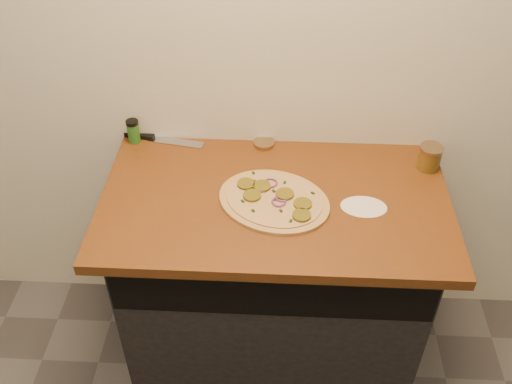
# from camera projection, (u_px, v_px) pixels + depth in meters

# --- Properties ---
(cabinet) EXTENTS (1.10, 0.60, 0.86)m
(cabinet) POSITION_uv_depth(u_px,v_px,m) (273.00, 280.00, 2.28)
(cabinet) COLOR black
(cabinet) RESTS_ON ground
(countertop) EXTENTS (1.20, 0.70, 0.04)m
(countertop) POSITION_uv_depth(u_px,v_px,m) (275.00, 201.00, 1.97)
(countertop) COLOR brown
(countertop) RESTS_ON cabinet
(pizza) EXTENTS (0.50, 0.50, 0.03)m
(pizza) POSITION_uv_depth(u_px,v_px,m) (274.00, 200.00, 1.93)
(pizza) COLOR tan
(pizza) RESTS_ON countertop
(chefs_knife) EXTENTS (0.32, 0.09, 0.02)m
(chefs_knife) POSITION_uv_depth(u_px,v_px,m) (157.00, 139.00, 2.21)
(chefs_knife) COLOR #B7BAC1
(chefs_knife) RESTS_ON countertop
(mason_jar_lid) EXTENTS (0.10, 0.10, 0.02)m
(mason_jar_lid) POSITION_uv_depth(u_px,v_px,m) (264.00, 143.00, 2.18)
(mason_jar_lid) COLOR #A1845D
(mason_jar_lid) RESTS_ON countertop
(salsa_jar) EXTENTS (0.08, 0.08, 0.09)m
(salsa_jar) POSITION_uv_depth(u_px,v_px,m) (430.00, 157.00, 2.05)
(salsa_jar) COLOR maroon
(salsa_jar) RESTS_ON countertop
(spice_shaker) EXTENTS (0.05, 0.05, 0.09)m
(spice_shaker) POSITION_uv_depth(u_px,v_px,m) (133.00, 131.00, 2.17)
(spice_shaker) COLOR #2B6821
(spice_shaker) RESTS_ON countertop
(flour_spill) EXTENTS (0.16, 0.16, 0.00)m
(flour_spill) POSITION_uv_depth(u_px,v_px,m) (364.00, 207.00, 1.91)
(flour_spill) COLOR silver
(flour_spill) RESTS_ON countertop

